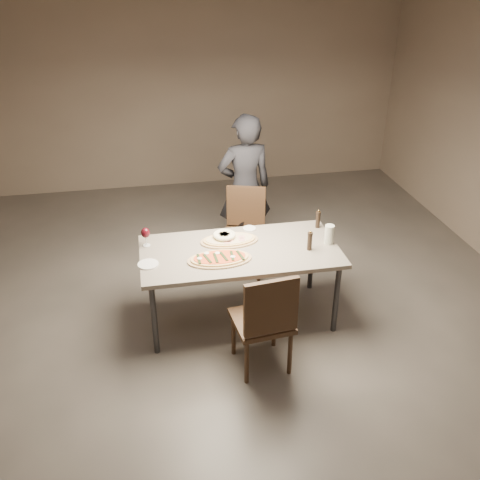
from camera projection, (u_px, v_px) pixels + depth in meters
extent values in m
plane|color=#5B544E|center=(240.00, 317.00, 5.20)|extent=(7.00, 7.00, 0.00)
plane|color=silver|center=(240.00, 4.00, 3.87)|extent=(7.00, 7.00, 0.00)
plane|color=gray|center=(194.00, 90.00, 7.56)|extent=(6.00, 0.00, 6.00)
cube|color=gray|center=(240.00, 252.00, 4.86)|extent=(1.80, 0.90, 0.04)
cylinder|color=#333335|center=(154.00, 319.00, 4.58)|extent=(0.05, 0.05, 0.71)
cylinder|color=#333335|center=(336.00, 299.00, 4.85)|extent=(0.05, 0.05, 0.71)
cylinder|color=#333335|center=(151.00, 274.00, 5.22)|extent=(0.05, 0.05, 0.71)
cylinder|color=#333335|center=(311.00, 258.00, 5.49)|extent=(0.05, 0.05, 0.71)
ellipsoid|color=white|center=(199.00, 258.00, 4.63)|extent=(0.05, 0.05, 0.01)
ellipsoid|color=white|center=(207.00, 253.00, 4.71)|extent=(0.05, 0.05, 0.01)
ellipsoid|color=white|center=(217.00, 253.00, 4.72)|extent=(0.05, 0.05, 0.01)
ellipsoid|color=white|center=(233.00, 256.00, 4.66)|extent=(0.05, 0.05, 0.01)
cube|color=black|center=(199.00, 259.00, 4.63)|extent=(0.02, 0.16, 0.01)
cube|color=black|center=(207.00, 259.00, 4.63)|extent=(0.07, 0.16, 0.01)
cube|color=black|center=(216.00, 258.00, 4.64)|extent=(0.03, 0.16, 0.01)
cube|color=black|center=(224.00, 256.00, 4.67)|extent=(0.06, 0.16, 0.01)
cube|color=black|center=(232.00, 256.00, 4.68)|extent=(0.03, 0.16, 0.01)
cube|color=black|center=(240.00, 255.00, 4.69)|extent=(0.05, 0.16, 0.01)
cylinder|color=#E09589|center=(242.00, 240.00, 4.94)|extent=(0.06, 0.06, 0.00)
cylinder|color=#E09589|center=(229.00, 241.00, 4.92)|extent=(0.06, 0.06, 0.00)
cylinder|color=#E09589|center=(227.00, 242.00, 4.90)|extent=(0.06, 0.06, 0.00)
cylinder|color=#E09589|center=(242.00, 237.00, 4.99)|extent=(0.06, 0.06, 0.00)
cylinder|color=beige|center=(224.00, 237.00, 4.98)|extent=(0.18, 0.18, 0.07)
torus|color=beige|center=(224.00, 235.00, 4.97)|extent=(0.21, 0.21, 0.03)
cube|color=#AB7E45|center=(227.00, 236.00, 4.98)|extent=(0.06, 0.05, 0.04)
cube|color=#AB7E45|center=(225.00, 235.00, 5.00)|extent=(0.06, 0.07, 0.04)
cube|color=#AB7E45|center=(222.00, 235.00, 4.99)|extent=(0.07, 0.07, 0.04)
cube|color=#AB7E45|center=(222.00, 237.00, 4.96)|extent=(0.07, 0.06, 0.04)
cube|color=#AB7E45|center=(225.00, 237.00, 4.96)|extent=(0.05, 0.06, 0.04)
cylinder|color=white|center=(249.00, 229.00, 5.20)|extent=(0.13, 0.13, 0.01)
cylinder|color=#A2AA3E|center=(249.00, 228.00, 5.20)|extent=(0.09, 0.09, 0.00)
cylinder|color=black|center=(310.00, 242.00, 4.81)|extent=(0.04, 0.04, 0.15)
cylinder|color=black|center=(310.00, 234.00, 4.77)|extent=(0.05, 0.05, 0.02)
sphere|color=gold|center=(310.00, 232.00, 4.76)|extent=(0.02, 0.02, 0.02)
cylinder|color=black|center=(318.00, 220.00, 5.20)|extent=(0.04, 0.04, 0.15)
cylinder|color=black|center=(318.00, 212.00, 5.16)|extent=(0.05, 0.05, 0.02)
sphere|color=gold|center=(319.00, 211.00, 5.15)|extent=(0.02, 0.02, 0.02)
cylinder|color=silver|center=(329.00, 234.00, 4.91)|extent=(0.09, 0.09, 0.18)
cylinder|color=silver|center=(147.00, 245.00, 4.91)|extent=(0.07, 0.07, 0.01)
cylinder|color=silver|center=(146.00, 241.00, 4.89)|extent=(0.01, 0.01, 0.09)
ellipsoid|color=#3F0910|center=(145.00, 233.00, 4.85)|extent=(0.08, 0.08, 0.10)
cylinder|color=white|center=(148.00, 264.00, 4.61)|extent=(0.18, 0.18, 0.01)
cube|color=#3B2719|center=(262.00, 321.00, 4.41)|extent=(0.51, 0.51, 0.04)
cylinder|color=#3B2719|center=(247.00, 362.00, 4.31)|extent=(0.04, 0.04, 0.43)
cylinder|color=#3B2719|center=(290.00, 353.00, 4.41)|extent=(0.04, 0.04, 0.43)
cylinder|color=#3B2719|center=(234.00, 334.00, 4.63)|extent=(0.04, 0.04, 0.43)
cylinder|color=#3B2719|center=(274.00, 326.00, 4.73)|extent=(0.04, 0.04, 0.43)
cube|color=#3B2719|center=(271.00, 307.00, 4.10)|extent=(0.44, 0.09, 0.48)
cube|color=#3B2719|center=(244.00, 237.00, 5.75)|extent=(0.55, 0.55, 0.04)
cylinder|color=#3B2719|center=(261.00, 248.00, 5.99)|extent=(0.04, 0.04, 0.41)
cylinder|color=#3B2719|center=(230.00, 246.00, 6.03)|extent=(0.04, 0.04, 0.41)
cylinder|color=#3B2719|center=(259.00, 264.00, 5.68)|extent=(0.04, 0.04, 0.41)
cylinder|color=#3B2719|center=(225.00, 262.00, 5.71)|extent=(0.04, 0.04, 0.41)
cube|color=#3B2719|center=(246.00, 206.00, 5.79)|extent=(0.41, 0.16, 0.46)
imported|color=black|center=(245.00, 188.00, 5.89)|extent=(0.64, 0.46, 1.67)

